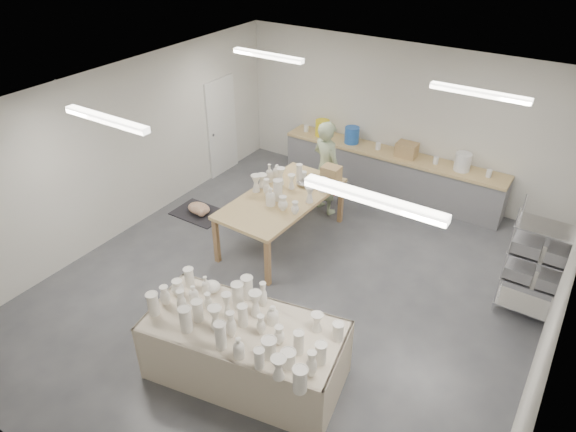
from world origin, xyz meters
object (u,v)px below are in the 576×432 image
Objects in this scene: red_stool at (332,192)px; work_table at (286,194)px; drying_table at (245,349)px; potter at (326,168)px.

work_table is at bearing -93.94° from red_stool.
work_table reaches higher than red_stool.
red_stool is (-1.17, 4.41, -0.21)m from drying_table.
work_table is (-1.27, 2.92, 0.44)m from drying_table.
red_stool is (0.00, 0.27, -0.66)m from potter.
potter is (0.10, 1.23, 0.01)m from work_table.
drying_table is at bearing -75.16° from red_stool.
drying_table is 3.21m from work_table.
work_table is 1.33× the size of potter.
drying_table is 4.57m from red_stool.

